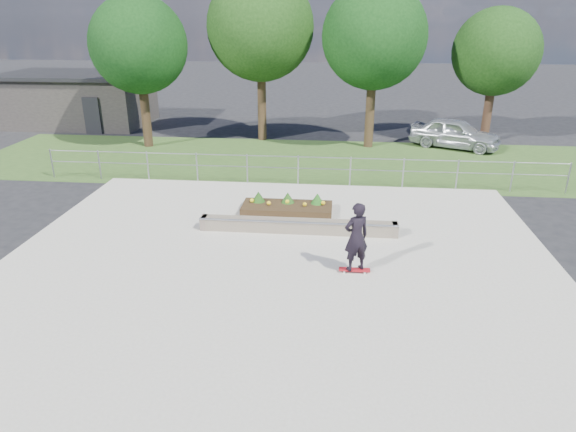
% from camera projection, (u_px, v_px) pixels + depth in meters
% --- Properties ---
extents(ground, '(120.00, 120.00, 0.00)m').
position_uv_depth(ground, '(274.00, 277.00, 13.11)').
color(ground, black).
rests_on(ground, ground).
extents(grass_verge, '(30.00, 8.00, 0.02)m').
position_uv_depth(grass_verge, '(304.00, 161.00, 23.28)').
color(grass_verge, '#2E4B1E').
rests_on(grass_verge, ground).
extents(concrete_slab, '(15.00, 15.00, 0.06)m').
position_uv_depth(concrete_slab, '(274.00, 276.00, 13.10)').
color(concrete_slab, '#ADA899').
rests_on(concrete_slab, ground).
extents(fence, '(20.06, 0.06, 1.20)m').
position_uv_depth(fence, '(298.00, 166.00, 19.76)').
color(fence, '#919499').
rests_on(fence, ground).
extents(building, '(8.40, 5.40, 3.00)m').
position_uv_depth(building, '(78.00, 99.00, 30.47)').
color(building, '#2A2725').
rests_on(building, ground).
extents(tree_far_left, '(4.55, 4.55, 7.15)m').
position_uv_depth(tree_far_left, '(139.00, 45.00, 24.06)').
color(tree_far_left, black).
rests_on(tree_far_left, ground).
extents(tree_mid_left, '(5.25, 5.25, 8.25)m').
position_uv_depth(tree_mid_left, '(260.00, 27.00, 25.13)').
color(tree_mid_left, '#2F1F13').
rests_on(tree_mid_left, ground).
extents(tree_mid_right, '(4.90, 4.90, 7.70)m').
position_uv_depth(tree_mid_right, '(374.00, 37.00, 23.84)').
color(tree_mid_right, '#302113').
rests_on(tree_mid_right, ground).
extents(tree_far_right, '(4.20, 4.20, 6.60)m').
position_uv_depth(tree_far_right, '(496.00, 52.00, 24.95)').
color(tree_far_right, '#331F14').
rests_on(tree_far_right, ground).
extents(grind_ledge, '(6.00, 0.44, 0.43)m').
position_uv_depth(grind_ledge, '(298.00, 226.00, 15.57)').
color(grind_ledge, '#65594A').
rests_on(grind_ledge, concrete_slab).
extents(planter_bed, '(3.00, 1.20, 0.61)m').
position_uv_depth(planter_bed, '(287.00, 206.00, 17.20)').
color(planter_bed, black).
rests_on(planter_bed, concrete_slab).
extents(skateboarder, '(0.80, 0.68, 1.91)m').
position_uv_depth(skateboarder, '(356.00, 237.00, 12.88)').
color(skateboarder, silver).
rests_on(skateboarder, concrete_slab).
extents(parked_car, '(4.65, 3.42, 1.47)m').
position_uv_depth(parked_car, '(455.00, 133.00, 25.30)').
color(parked_car, '#ABAFB5').
rests_on(parked_car, ground).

